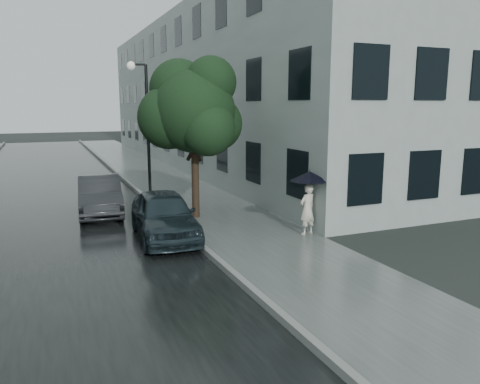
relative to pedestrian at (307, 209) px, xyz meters
name	(u,v)px	position (x,y,z in m)	size (l,w,h in m)	color
ground	(288,263)	(-1.70, -2.00, -0.75)	(120.00, 120.00, 0.00)	black
sidewalk	(170,185)	(-1.45, 10.00, -0.74)	(3.50, 60.00, 0.01)	slate
kerb_near	(131,186)	(-3.27, 10.00, -0.67)	(0.15, 60.00, 0.15)	slate
asphalt_road	(49,193)	(-6.78, 10.00, -0.75)	(6.85, 60.00, 0.00)	black
building_near	(218,92)	(3.77, 17.50, 3.75)	(7.02, 36.00, 9.00)	#93A19D
pedestrian	(307,209)	(0.00, 0.00, 0.00)	(0.54, 0.35, 1.48)	beige
umbrella	(310,176)	(0.05, -0.01, 0.96)	(1.31, 1.31, 0.96)	black
street_tree	(193,110)	(-2.30, 3.44, 2.79)	(3.51, 3.19, 5.25)	#332619
lamp_post	(144,122)	(-3.17, 7.13, 2.30)	(0.83, 0.44, 5.34)	black
car_near	(164,215)	(-3.90, 1.21, -0.07)	(1.58, 3.93, 1.34)	#1B282E
car_far	(100,195)	(-5.20, 5.04, -0.09)	(1.37, 3.94, 1.30)	#242629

